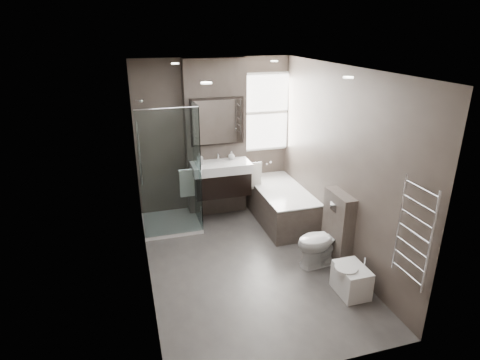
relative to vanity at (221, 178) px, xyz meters
name	(u,v)px	position (x,y,z in m)	size (l,w,h in m)	color
room	(247,175)	(0.00, -1.43, 0.56)	(2.70, 3.90, 2.70)	#4A4644
vanity_pier	(215,139)	(0.00, 0.35, 0.56)	(1.00, 0.25, 2.60)	#4E443D
vanity	(221,178)	(0.00, 0.00, 0.00)	(0.95, 0.47, 0.66)	black
mirror_cabinet	(217,122)	(0.00, 0.19, 0.89)	(0.86, 0.08, 0.76)	black
towel_left	(187,183)	(-0.56, -0.02, -0.02)	(0.24, 0.06, 0.44)	silver
towel_right	(254,176)	(0.56, -0.02, -0.02)	(0.24, 0.06, 0.44)	silver
shower_enclosure	(177,199)	(-0.75, -0.08, -0.25)	(0.90, 0.90, 2.00)	white
bathtub	(281,203)	(0.92, -0.33, -0.43)	(0.75, 1.60, 0.57)	#4E443D
window	(265,112)	(0.90, 0.45, 0.93)	(0.98, 0.06, 1.33)	white
toilet	(322,241)	(0.97, -1.72, -0.38)	(0.40, 0.70, 0.71)	white
cistern_box	(338,228)	(1.21, -1.68, -0.24)	(0.19, 0.55, 1.00)	#4E443D
bidet	(351,279)	(1.01, -2.40, -0.55)	(0.40, 0.45, 0.47)	white
towel_radiator	(414,233)	(1.25, -3.03, 0.38)	(0.03, 0.49, 1.10)	silver
soap_bottle_a	(200,159)	(-0.33, 0.02, 0.35)	(0.08, 0.08, 0.18)	white
soap_bottle_b	(232,155)	(0.21, 0.11, 0.33)	(0.11, 0.11, 0.14)	white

